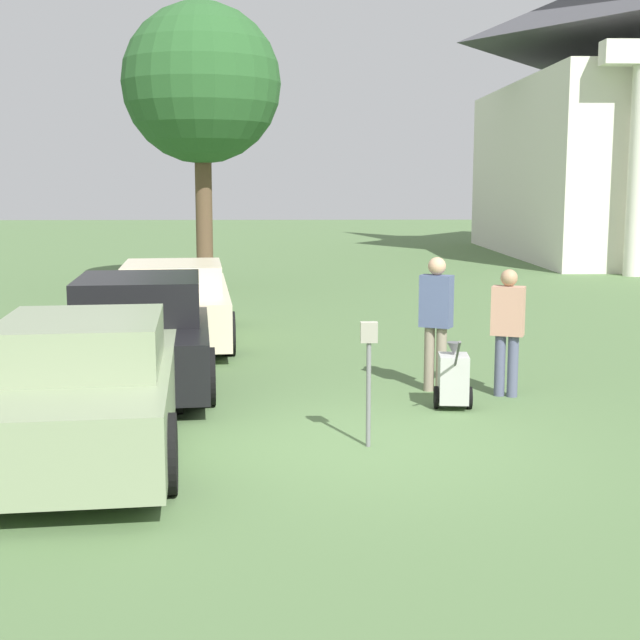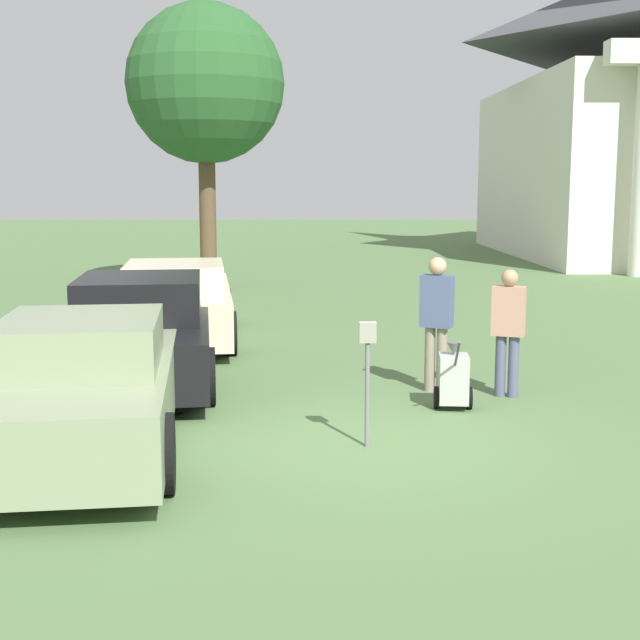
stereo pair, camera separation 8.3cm
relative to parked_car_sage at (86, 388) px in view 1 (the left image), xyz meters
The scene contains 9 objects.
ground_plane 2.94m from the parked_car_sage, ahead, with size 120.00×120.00×0.00m, color #517042.
parked_car_sage is the anchor object (origin of this frame).
parked_car_black 3.32m from the parked_car_sage, 89.99° to the left, with size 2.42×5.01×1.52m.
parked_car_cream 6.70m from the parked_car_sage, 90.00° to the left, with size 2.46×5.16×1.42m.
parking_meter 2.98m from the parked_car_sage, ahead, with size 0.18×0.09×1.36m.
person_worker 4.88m from the parked_car_sage, 33.03° to the left, with size 0.47×0.39×1.83m.
person_supervisor 5.51m from the parked_car_sage, 25.28° to the left, with size 0.47×0.36×1.69m.
equipment_cart 4.51m from the parked_car_sage, 22.41° to the left, with size 0.49×1.00×1.00m.
shade_tree 15.26m from the parked_car_sage, 90.94° to the left, with size 4.10×4.10×7.40m.
Camera 1 is at (-0.64, -9.33, 2.80)m, focal length 50.00 mm.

